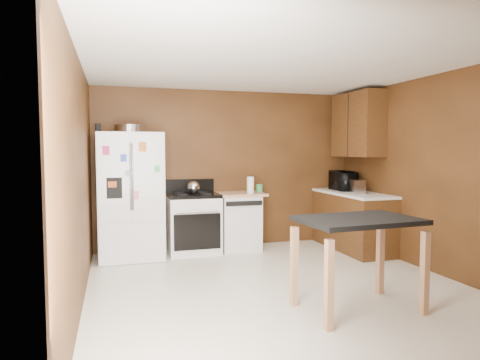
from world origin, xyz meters
name	(u,v)px	position (x,y,z in m)	size (l,w,h in m)	color
floor	(280,288)	(0.00, 0.00, 0.00)	(4.50, 4.50, 0.00)	silver
ceiling	(281,63)	(0.00, 0.00, 2.50)	(4.50, 4.50, 0.00)	white
wall_back	(228,169)	(0.00, 2.25, 1.25)	(4.20, 4.20, 0.00)	#583317
wall_front	(419,200)	(0.00, -2.25, 1.25)	(4.20, 4.20, 0.00)	#583317
wall_left	(79,181)	(-2.10, 0.00, 1.25)	(4.50, 4.50, 0.00)	#583317
wall_right	(437,174)	(2.10, 0.00, 1.25)	(4.50, 4.50, 0.00)	#583317
roasting_pan	(130,129)	(-1.54, 1.91, 1.86)	(0.45, 0.45, 0.11)	silver
pen_cup	(98,128)	(-1.97, 1.73, 1.86)	(0.08, 0.08, 0.12)	black
kettle	(193,187)	(-0.64, 1.89, 1.00)	(0.19, 0.19, 0.19)	silver
paper_towel	(250,185)	(0.23, 1.81, 1.02)	(0.11, 0.11, 0.25)	white
green_canister	(259,188)	(0.45, 2.02, 0.95)	(0.11, 0.11, 0.12)	green
toaster	(358,187)	(1.74, 1.23, 1.00)	(0.17, 0.28, 0.21)	silver
microwave	(343,182)	(1.81, 1.76, 1.04)	(0.51, 0.35, 0.28)	black
refrigerator	(131,196)	(-1.55, 1.86, 0.90)	(0.90, 0.80, 1.80)	white
gas_range	(193,222)	(-0.64, 1.92, 0.46)	(0.76, 0.68, 1.10)	white
dishwasher	(238,221)	(0.08, 1.95, 0.45)	(0.78, 0.63, 0.89)	white
right_cabinets	(354,191)	(1.84, 1.48, 0.91)	(0.63, 1.58, 2.45)	#5B3319
island	(358,233)	(0.47, -0.84, 0.76)	(1.16, 0.81, 0.91)	black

